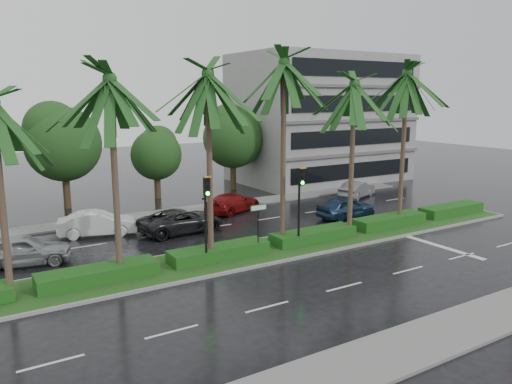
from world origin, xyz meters
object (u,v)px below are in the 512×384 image
street_sign (258,217)px  car_grey (357,189)px  car_red (233,203)px  car_blue (346,207)px  car_white (98,223)px  signal_median_left (206,207)px  car_silver (22,250)px  car_darkgrey (181,221)px

street_sign → car_grey: size_ratio=0.64×
car_red → car_blue: size_ratio=1.10×
car_white → car_grey: 20.91m
signal_median_left → car_white: (-3.00, 8.57, -2.26)m
street_sign → car_silver: size_ratio=0.58×
signal_median_left → car_silver: bearing=145.6°
car_silver → car_grey: 25.69m
car_darkgrey → car_blue: bearing=-106.5°
car_white → car_blue: 16.11m
car_red → street_sign: bearing=136.7°
car_darkgrey → street_sign: bearing=-170.8°
car_blue → car_grey: (5.41, 4.74, -0.06)m
signal_median_left → car_silver: 9.36m
car_white → car_red: size_ratio=0.95×
street_sign → car_grey: 17.33m
signal_median_left → street_sign: bearing=3.5°
car_silver → car_white: (4.50, 3.44, -0.03)m
car_silver → car_blue: (20.00, -0.97, -0.04)m
signal_median_left → car_white: bearing=109.3°
car_white → car_darkgrey: bearing=-98.9°
car_red → car_blue: bearing=-155.5°
car_white → car_darkgrey: 4.91m
car_darkgrey → car_red: size_ratio=1.10×
car_blue → car_white: bearing=72.9°
car_darkgrey → car_grey: 16.57m
car_blue → car_grey: size_ratio=1.05×
car_grey → car_red: bearing=64.3°
car_red → car_white: bearing=74.9°
street_sign → car_blue: size_ratio=0.61×
car_white → car_blue: size_ratio=1.05×
car_blue → car_silver: bearing=86.0°
car_darkgrey → car_red: car_darkgrey is taller
car_red → car_blue: 7.95m
car_silver → car_darkgrey: (9.00, 1.47, -0.05)m
signal_median_left → street_sign: signal_median_left is taller
street_sign → car_silver: 11.69m
signal_median_left → car_grey: 20.13m
car_blue → street_sign: bearing=111.5°
car_white → car_blue: bearing=-91.2°
street_sign → car_white: street_sign is taller
car_grey → car_darkgrey: bearing=76.2°
street_sign → car_grey: (14.91, 8.71, -1.45)m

